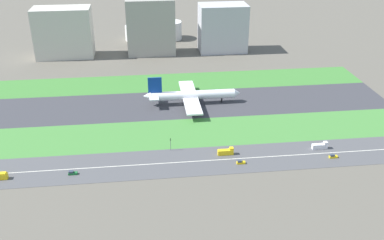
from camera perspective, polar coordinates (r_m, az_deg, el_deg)
ground_plane at (r=292.47m, az=-1.49°, el=2.07°), size 800.00×800.00×0.00m
runway at (r=292.45m, az=-1.49°, el=2.08°), size 280.00×46.00×0.10m
grass_median_north at (r=330.11m, az=-2.16°, el=4.99°), size 280.00×36.00×0.10m
grass_median_south at (r=255.81m, az=-0.61°, el=-1.68°), size 280.00×36.00×0.10m
highway at (r=228.25m, az=0.26°, el=-5.43°), size 280.00×28.00×0.10m
highway_centerline at (r=228.22m, az=0.26°, el=-5.42°), size 266.00×0.50×0.01m
airliner at (r=290.57m, az=-0.21°, el=3.25°), size 65.00×56.00×19.70m
car_1 at (r=242.65m, az=17.93°, el=-4.54°), size 4.40×1.80×2.00m
car_0 at (r=227.32m, az=6.36°, el=-5.50°), size 4.40×1.80×2.00m
car_2 at (r=225.43m, az=-15.36°, el=-6.69°), size 4.40×1.80×2.00m
truck_0 at (r=248.87m, az=16.39°, el=-3.29°), size 8.40×2.50×4.00m
truck_1 at (r=234.16m, az=4.47°, el=-4.17°), size 8.40×2.50×4.00m
traffic_light at (r=236.34m, az=-2.82°, el=-3.07°), size 0.36×0.50×7.20m
terminal_building at (r=397.73m, az=-16.42°, el=10.90°), size 48.30×24.63×42.49m
hangar_building at (r=391.54m, az=-5.41°, el=12.06°), size 41.53×24.21×48.53m
office_tower at (r=398.96m, az=4.03°, el=11.89°), size 41.95×25.67×41.88m
fuel_tank_west at (r=439.36m, az=-7.28°, el=11.23°), size 21.77×21.77×14.05m
fuel_tank_centre at (r=439.83m, az=-2.96°, el=11.63°), size 24.06×24.06×17.19m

